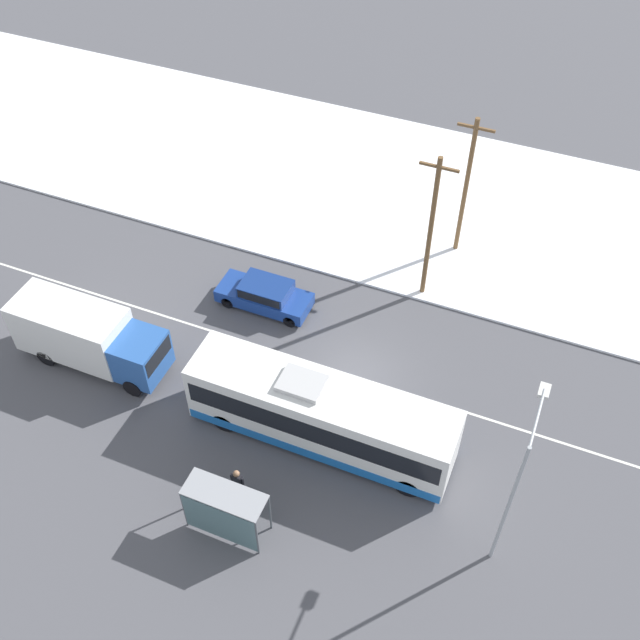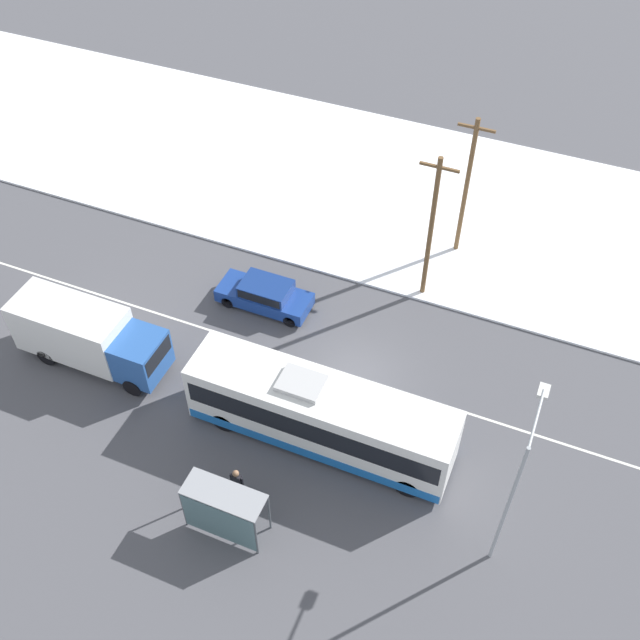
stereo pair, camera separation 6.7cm
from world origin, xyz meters
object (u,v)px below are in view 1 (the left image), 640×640
at_px(sedan_car, 265,294).
at_px(utility_pole_snowlot, 466,186).
at_px(utility_pole_roadside, 431,228).
at_px(bus_shelter, 222,510).
at_px(streetlamp, 518,477).
at_px(city_bus, 321,414).
at_px(box_truck, 87,335).
at_px(pedestrian_at_stop, 237,481).

xyz_separation_m(sedan_car, utility_pole_snowlot, (7.56, 7.68, 3.36)).
bearing_deg(sedan_car, utility_pole_roadside, -150.86).
height_order(sedan_car, bus_shelter, bus_shelter).
bearing_deg(utility_pole_snowlot, streetlamp, -69.50).
bearing_deg(city_bus, sedan_car, 131.70).
bearing_deg(city_bus, streetlamp, -13.21).
bearing_deg(sedan_car, utility_pole_snowlot, -134.55).
relative_size(bus_shelter, utility_pole_snowlot, 0.39).
distance_m(city_bus, utility_pole_snowlot, 14.27).
bearing_deg(box_truck, sedan_car, 46.92).
bearing_deg(pedestrian_at_stop, utility_pole_roadside, 76.42).
xyz_separation_m(pedestrian_at_stop, utility_pole_roadside, (3.34, 13.81, 3.22)).
distance_m(pedestrian_at_stop, bus_shelter, 1.82).
xyz_separation_m(city_bus, bus_shelter, (-1.70, -5.42, 0.01)).
relative_size(city_bus, pedestrian_at_stop, 6.76).
height_order(box_truck, bus_shelter, box_truck).
bearing_deg(pedestrian_at_stop, bus_shelter, -80.24).
distance_m(city_bus, box_truck, 11.36).
distance_m(streetlamp, utility_pole_snowlot, 16.84).
xyz_separation_m(box_truck, sedan_car, (5.82, 6.22, -0.88)).
bearing_deg(pedestrian_at_stop, box_truck, 158.20).
bearing_deg(utility_pole_roadside, pedestrian_at_stop, -103.58).
bearing_deg(box_truck, streetlamp, -5.52).
relative_size(box_truck, utility_pole_roadside, 0.88).
distance_m(city_bus, streetlamp, 8.65).
bearing_deg(utility_pole_roadside, box_truck, -141.63).
relative_size(sedan_car, utility_pole_roadside, 0.57).
bearing_deg(bus_shelter, sedan_car, 108.28).
relative_size(city_bus, box_truck, 1.57).
distance_m(bus_shelter, utility_pole_roadside, 15.99).
bearing_deg(box_truck, pedestrian_at_stop, -21.80).
xyz_separation_m(bus_shelter, streetlamp, (9.61, 3.56, 2.94)).
bearing_deg(city_bus, utility_pole_roadside, 82.36).
distance_m(sedan_car, utility_pole_snowlot, 11.29).
bearing_deg(utility_pole_snowlot, box_truck, -133.90).
bearing_deg(bus_shelter, city_bus, 72.58).
bearing_deg(sedan_car, city_bus, 131.70).
distance_m(box_truck, utility_pole_roadside, 16.41).
bearing_deg(utility_pole_roadside, sedan_car, -150.86).
xyz_separation_m(utility_pole_roadside, utility_pole_snowlot, (0.67, 3.84, -0.06)).
bearing_deg(streetlamp, box_truck, 174.48).
relative_size(box_truck, utility_pole_snowlot, 0.89).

